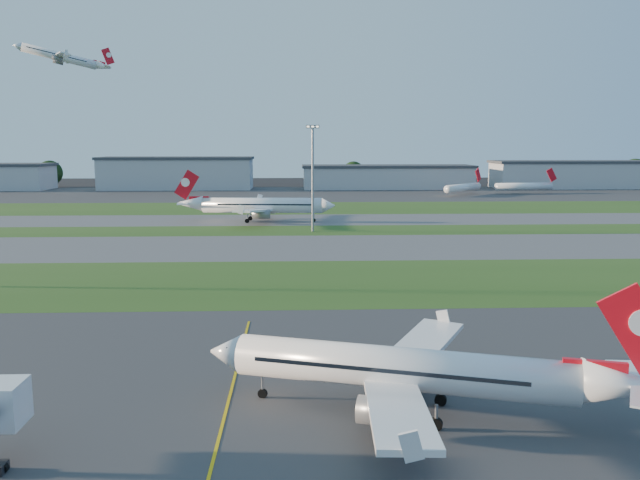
{
  "coord_description": "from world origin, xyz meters",
  "views": [
    {
      "loc": [
        10.68,
        -43.37,
        21.41
      ],
      "look_at": [
        14.41,
        49.46,
        7.0
      ],
      "focal_mm": 35.0,
      "sensor_mm": 36.0,
      "label": 1
    }
  ],
  "objects_px": {
    "airliner_parked": "(404,370)",
    "mini_jet_far": "(524,186)",
    "mini_jet_near": "(463,187)",
    "airliner_taxiing": "(261,206)",
    "light_mast_centre": "(313,171)"
  },
  "relations": [
    {
      "from": "airliner_taxiing",
      "to": "mini_jet_near",
      "type": "distance_m",
      "value": 117.34
    },
    {
      "from": "airliner_parked",
      "to": "mini_jet_near",
      "type": "relative_size",
      "value": 1.48
    },
    {
      "from": "light_mast_centre",
      "to": "airliner_taxiing",
      "type": "bearing_deg",
      "value": 124.47
    },
    {
      "from": "airliner_taxiing",
      "to": "mini_jet_far",
      "type": "relative_size",
      "value": 1.44
    },
    {
      "from": "airliner_taxiing",
      "to": "light_mast_centre",
      "type": "distance_m",
      "value": 26.37
    },
    {
      "from": "mini_jet_near",
      "to": "light_mast_centre",
      "type": "height_order",
      "value": "light_mast_centre"
    },
    {
      "from": "airliner_taxiing",
      "to": "light_mast_centre",
      "type": "height_order",
      "value": "light_mast_centre"
    },
    {
      "from": "mini_jet_far",
      "to": "light_mast_centre",
      "type": "bearing_deg",
      "value": -140.15
    },
    {
      "from": "airliner_parked",
      "to": "airliner_taxiing",
      "type": "xyz_separation_m",
      "value": [
        -17.95,
        124.46,
        0.83
      ]
    },
    {
      "from": "airliner_parked",
      "to": "mini_jet_near",
      "type": "xyz_separation_m",
      "value": [
        61.69,
        210.63,
        -0.37
      ]
    },
    {
      "from": "airliner_parked",
      "to": "mini_jet_far",
      "type": "bearing_deg",
      "value": 84.75
    },
    {
      "from": "airliner_taxiing",
      "to": "light_mast_centre",
      "type": "xyz_separation_m",
      "value": [
        13.73,
        -20.0,
        10.34
      ]
    },
    {
      "from": "airliner_taxiing",
      "to": "mini_jet_far",
      "type": "bearing_deg",
      "value": -134.64
    },
    {
      "from": "mini_jet_near",
      "to": "mini_jet_far",
      "type": "height_order",
      "value": "same"
    },
    {
      "from": "airliner_parked",
      "to": "light_mast_centre",
      "type": "xyz_separation_m",
      "value": [
        -4.22,
        104.47,
        11.17
      ]
    }
  ]
}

